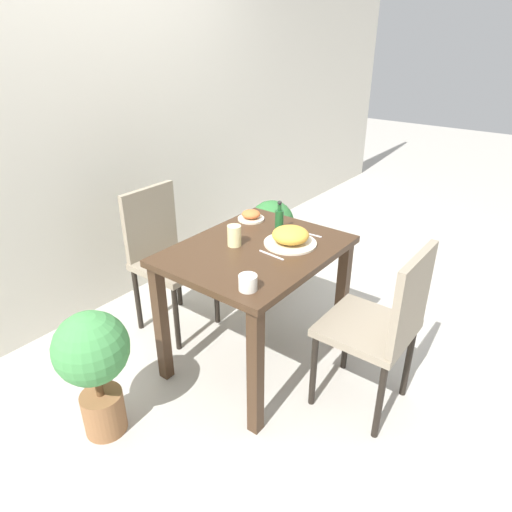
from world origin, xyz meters
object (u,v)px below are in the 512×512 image
at_px(chair_far, 165,251).
at_px(sauce_bottle, 279,220).
at_px(drink_cup, 248,283).
at_px(potted_plant_right, 271,240).
at_px(chair_near, 383,322).
at_px(juice_glass, 234,236).
at_px(side_plate, 251,216).
at_px(food_plate, 290,237).
at_px(potted_plant_left, 94,361).

height_order(chair_far, sauce_bottle, sauce_bottle).
height_order(drink_cup, potted_plant_right, drink_cup).
relative_size(chair_far, potted_plant_right, 1.36).
bearing_deg(chair_near, sauce_bottle, -103.11).
height_order(chair_near, drink_cup, chair_near).
xyz_separation_m(drink_cup, juice_glass, (0.32, 0.34, 0.02)).
bearing_deg(potted_plant_right, chair_far, 163.18).
bearing_deg(side_plate, sauce_bottle, -100.30).
xyz_separation_m(food_plate, potted_plant_left, (-1.02, 0.39, -0.36)).
bearing_deg(potted_plant_left, sauce_bottle, -12.12).
distance_m(juice_glass, potted_plant_left, 0.92).
relative_size(juice_glass, potted_plant_right, 0.17).
bearing_deg(potted_plant_right, juice_glass, -157.21).
relative_size(chair_near, chair_far, 1.00).
bearing_deg(juice_glass, potted_plant_left, 169.18).
distance_m(food_plate, sauce_bottle, 0.18).
xyz_separation_m(side_plate, potted_plant_right, (0.49, 0.20, -0.39)).
distance_m(food_plate, side_plate, 0.41).
relative_size(drink_cup, potted_plant_left, 0.13).
distance_m(chair_near, chair_far, 1.42).
distance_m(drink_cup, juice_glass, 0.47).
relative_size(food_plate, potted_plant_right, 0.42).
relative_size(side_plate, sauce_bottle, 0.87).
height_order(juice_glass, potted_plant_right, juice_glass).
height_order(chair_near, potted_plant_right, chair_near).
height_order(food_plate, potted_plant_left, food_plate).
xyz_separation_m(side_plate, juice_glass, (-0.34, -0.15, 0.03)).
bearing_deg(chair_near, potted_plant_left, -45.72).
distance_m(chair_near, food_plate, 0.65).
height_order(side_plate, drink_cup, drink_cup).
bearing_deg(potted_plant_right, potted_plant_left, -173.37).
relative_size(chair_near, drink_cup, 10.90).
distance_m(food_plate, juice_glass, 0.30).
distance_m(food_plate, potted_plant_left, 1.15).
bearing_deg(chair_near, drink_cup, -46.84).
distance_m(drink_cup, potted_plant_left, 0.80).
xyz_separation_m(chair_near, drink_cup, (-0.44, 0.47, 0.26)).
xyz_separation_m(sauce_bottle, potted_plant_left, (-1.12, 0.24, -0.39)).
relative_size(side_plate, potted_plant_right, 0.24).
distance_m(chair_near, juice_glass, 0.87).
xyz_separation_m(chair_far, juice_glass, (-0.02, -0.60, 0.28)).
height_order(drink_cup, juice_glass, juice_glass).
xyz_separation_m(chair_far, side_plate, (0.32, -0.44, 0.25)).
height_order(juice_glass, potted_plant_left, juice_glass).
bearing_deg(potted_plant_left, chair_far, 27.40).
bearing_deg(drink_cup, chair_far, 70.18).
xyz_separation_m(drink_cup, potted_plant_right, (1.15, 0.69, -0.40)).
bearing_deg(drink_cup, food_plate, 12.68).
distance_m(side_plate, potted_plant_right, 0.66).
bearing_deg(juice_glass, chair_near, -81.26).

